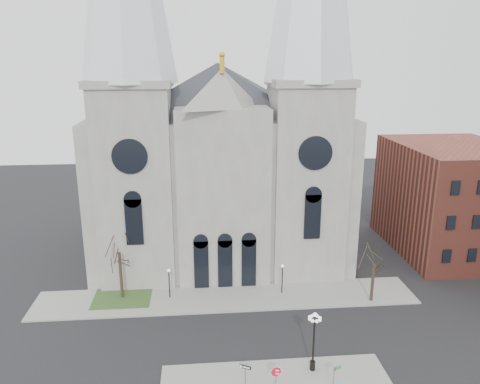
{
  "coord_description": "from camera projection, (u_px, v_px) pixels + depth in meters",
  "views": [
    {
      "loc": [
        -2.61,
        -33.45,
        24.44
      ],
      "look_at": [
        1.14,
        8.0,
        12.55
      ],
      "focal_mm": 35.0,
      "sensor_mm": 36.0,
      "label": 1
    }
  ],
  "objects": [
    {
      "name": "ground",
      "position": [
        235.0,
        363.0,
        38.97
      ],
      "size": [
        160.0,
        160.0,
        0.0
      ],
      "primitive_type": "plane",
      "color": "black",
      "rests_on": "ground"
    },
    {
      "name": "sidewalk_far",
      "position": [
        227.0,
        298.0,
        49.49
      ],
      "size": [
        40.0,
        6.0,
        0.14
      ],
      "primitive_type": "cube",
      "color": "gray",
      "rests_on": "ground"
    },
    {
      "name": "grass_patch",
      "position": [
        123.0,
        297.0,
        49.49
      ],
      "size": [
        6.0,
        5.0,
        0.18
      ],
      "primitive_type": "cube",
      "color": "#314E21",
      "rests_on": "ground"
    },
    {
      "name": "cathedral",
      "position": [
        219.0,
        111.0,
        55.79
      ],
      "size": [
        33.0,
        26.66,
        54.0
      ],
      "color": "gray",
      "rests_on": "ground"
    },
    {
      "name": "bg_building_brick",
      "position": [
        451.0,
        198.0,
        60.72
      ],
      "size": [
        14.0,
        18.0,
        14.0
      ],
      "primitive_type": "cube",
      "color": "brown",
      "rests_on": "ground"
    },
    {
      "name": "tree_left",
      "position": [
        119.0,
        249.0,
        47.98
      ],
      "size": [
        3.2,
        3.2,
        7.5
      ],
      "color": "#2C2119",
      "rests_on": "ground"
    },
    {
      "name": "tree_right",
      "position": [
        374.0,
        262.0,
        47.67
      ],
      "size": [
        3.2,
        3.2,
        6.0
      ],
      "color": "#2C2119",
      "rests_on": "ground"
    },
    {
      "name": "ped_lamp_left",
      "position": [
        169.0,
        278.0,
        48.83
      ],
      "size": [
        0.32,
        0.32,
        3.26
      ],
      "color": "black",
      "rests_on": "sidewalk_far"
    },
    {
      "name": "ped_lamp_right",
      "position": [
        282.0,
        274.0,
        49.87
      ],
      "size": [
        0.32,
        0.32,
        3.26
      ],
      "color": "black",
      "rests_on": "sidewalk_far"
    },
    {
      "name": "stop_sign",
      "position": [
        276.0,
        374.0,
        34.68
      ],
      "size": [
        0.85,
        0.26,
        2.43
      ],
      "rotation": [
        0.0,
        0.0,
        -0.28
      ],
      "color": "slate",
      "rests_on": "sidewalk_near"
    },
    {
      "name": "globe_lamp",
      "position": [
        314.0,
        334.0,
        37.03
      ],
      "size": [
        1.25,
        1.25,
        5.2
      ],
      "rotation": [
        0.0,
        0.0,
        0.13
      ],
      "color": "black",
      "rests_on": "sidewalk_near"
    },
    {
      "name": "one_way_sign",
      "position": [
        245.0,
        372.0,
        35.51
      ],
      "size": [
        0.84,
        0.4,
        2.06
      ],
      "rotation": [
        0.0,
        0.0,
        -0.41
      ],
      "color": "slate",
      "rests_on": "sidewalk_near"
    },
    {
      "name": "street_name_sign",
      "position": [
        335.0,
        376.0,
        35.33
      ],
      "size": [
        0.61,
        0.31,
        2.04
      ],
      "rotation": [
        0.0,
        0.0,
        0.42
      ],
      "color": "slate",
      "rests_on": "sidewalk_near"
    }
  ]
}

